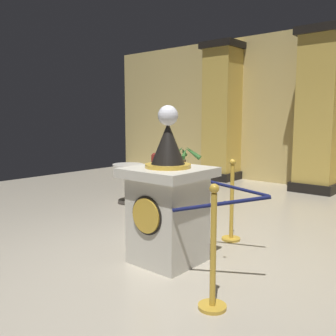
{
  "coord_description": "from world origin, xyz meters",
  "views": [
    {
      "loc": [
        2.72,
        -3.1,
        1.59
      ],
      "look_at": [
        0.15,
        -0.11,
        1.04
      ],
      "focal_mm": 39.82,
      "sensor_mm": 36.0,
      "label": 1
    }
  ],
  "objects": [
    {
      "name": "velvet_rope",
      "position": [
        0.71,
        0.16,
        0.79
      ],
      "size": [
        1.23,
        1.24,
        0.22
      ],
      "color": "#141947"
    },
    {
      "name": "ground_plane",
      "position": [
        0.0,
        0.0,
        0.0
      ],
      "size": [
        12.68,
        12.68,
        0.0
      ],
      "primitive_type": "plane",
      "color": "#B2A893"
    },
    {
      "name": "column_centre_rear",
      "position": [
        0.0,
        4.97,
        1.68
      ],
      "size": [
        0.93,
        0.93,
        3.39
      ],
      "color": "black",
      "rests_on": "ground_plane"
    },
    {
      "name": "pedestal_clock",
      "position": [
        0.15,
        -0.11,
        0.66
      ],
      "size": [
        0.82,
        0.82,
        1.71
      ],
      "color": "beige",
      "rests_on": "ground_plane"
    },
    {
      "name": "cafe_chair_red",
      "position": [
        -1.62,
        1.44,
        0.57
      ],
      "size": [
        0.56,
        0.56,
        0.96
      ],
      "color": "black",
      "rests_on": "ground_plane"
    },
    {
      "name": "stanchion_near",
      "position": [
        1.1,
        -0.65,
        0.37
      ],
      "size": [
        0.24,
        0.24,
        1.06
      ],
      "color": "gold",
      "rests_on": "ground_plane"
    },
    {
      "name": "cafe_table",
      "position": [
        -2.23,
        1.55,
        0.46
      ],
      "size": [
        0.56,
        0.56,
        0.73
      ],
      "color": "#332D28",
      "rests_on": "ground_plane"
    },
    {
      "name": "column_left",
      "position": [
        -2.4,
        4.97,
        1.68
      ],
      "size": [
        0.89,
        0.89,
        3.39
      ],
      "color": "black",
      "rests_on": "ground_plane"
    },
    {
      "name": "back_wall",
      "position": [
        0.0,
        5.39,
        1.77
      ],
      "size": [
        12.68,
        0.16,
        3.53
      ],
      "primitive_type": "cube",
      "color": "tan",
      "rests_on": "ground_plane"
    },
    {
      "name": "stanchion_far",
      "position": [
        0.31,
        0.97,
        0.37
      ],
      "size": [
        0.24,
        0.24,
        1.06
      ],
      "color": "gold",
      "rests_on": "ground_plane"
    },
    {
      "name": "potted_palm_left",
      "position": [
        -2.14,
        3.09,
        0.31
      ],
      "size": [
        0.78,
        0.7,
        1.01
      ],
      "color": "#4C3828",
      "rests_on": "ground_plane"
    }
  ]
}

